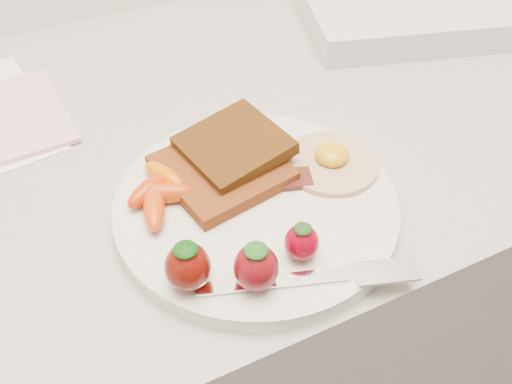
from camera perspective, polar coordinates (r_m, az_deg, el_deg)
name	(u,v)px	position (r m, az deg, el deg)	size (l,w,h in m)	color
counter	(217,334)	(1.00, -3.95, -14.00)	(2.00, 0.60, 0.90)	gray
plate	(256,206)	(0.55, 0.00, -1.43)	(0.27, 0.27, 0.02)	silver
toast_lower	(222,169)	(0.56, -3.46, 2.26)	(0.11, 0.11, 0.01)	#421F0A
toast_upper	(234,145)	(0.57, -2.25, 4.68)	(0.09, 0.09, 0.01)	black
fried_egg	(331,161)	(0.58, 7.54, 3.13)	(0.12, 0.12, 0.02)	beige
bacon_strips	(250,184)	(0.55, -0.57, 0.84)	(0.12, 0.07, 0.01)	#40100B
baby_carrots	(158,192)	(0.54, -9.76, -0.02)	(0.07, 0.09, 0.02)	#BF2F06
strawberries	(238,261)	(0.46, -1.82, -6.94)	(0.13, 0.06, 0.05)	#550B04
fork	(325,277)	(0.48, 6.91, -8.42)	(0.18, 0.08, 0.00)	white
notepad	(14,116)	(0.72, -23.01, 7.01)	(0.11, 0.16, 0.01)	beige
appliance	(402,7)	(0.88, 14.41, 17.49)	(0.28, 0.23, 0.04)	silver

